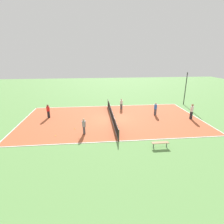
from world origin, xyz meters
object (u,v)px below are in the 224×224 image
at_px(tennis_net, 112,115).
at_px(tennis_ball_left_sideline, 55,136).
at_px(tennis_ball_far_baseline, 55,110).
at_px(player_far_white, 121,103).
at_px(bench, 160,143).
at_px(player_near_white, 192,110).
at_px(player_near_blue, 156,108).
at_px(tennis_ball_right_alley, 75,129).
at_px(player_coach_red, 48,110).
at_px(fence_post_back_left, 185,89).
at_px(player_baseline_gray, 84,125).

xyz_separation_m(tennis_net, tennis_ball_left_sideline, (4.05, -5.81, -0.51)).
bearing_deg(tennis_ball_far_baseline, tennis_ball_left_sideline, 11.07).
bearing_deg(player_far_white, bench, -38.38).
relative_size(player_near_white, tennis_ball_far_baseline, 27.13).
relative_size(player_near_blue, tennis_ball_right_alley, 23.44).
bearing_deg(bench, tennis_ball_far_baseline, 133.12).
bearing_deg(tennis_ball_left_sideline, tennis_ball_far_baseline, -168.93).
height_order(player_near_blue, tennis_ball_left_sideline, player_near_blue).
xyz_separation_m(tennis_net, tennis_ball_right_alley, (2.53, -4.15, -0.51)).
bearing_deg(tennis_net, tennis_ball_far_baseline, -120.32).
height_order(player_coach_red, tennis_ball_far_baseline, player_coach_red).
distance_m(tennis_ball_left_sideline, tennis_ball_right_alley, 2.25).
bearing_deg(player_coach_red, tennis_ball_far_baseline, -128.45).
distance_m(tennis_ball_right_alley, fence_post_back_left, 17.90).
bearing_deg(fence_post_back_left, tennis_ball_left_sideline, -61.79).
relative_size(bench, tennis_ball_far_baseline, 20.98).
relative_size(player_near_blue, tennis_ball_left_sideline, 23.44).
bearing_deg(fence_post_back_left, player_near_blue, -53.84).
height_order(tennis_net, player_near_blue, player_near_blue).
distance_m(bench, player_coach_red, 13.74).
bearing_deg(player_coach_red, tennis_ball_right_alley, 96.66).
bearing_deg(tennis_net, player_far_white, 155.80).
relative_size(player_baseline_gray, fence_post_back_left, 0.32).
distance_m(player_far_white, player_near_white, 9.02).
height_order(player_near_white, fence_post_back_left, fence_post_back_left).
height_order(tennis_net, player_near_white, player_near_white).
relative_size(tennis_net, player_near_white, 6.12).
xyz_separation_m(bench, fence_post_back_left, (-12.44, 8.48, 2.06)).
height_order(player_near_blue, fence_post_back_left, fence_post_back_left).
bearing_deg(tennis_ball_far_baseline, bench, 43.12).
relative_size(player_near_white, tennis_ball_right_alley, 27.13).
relative_size(player_near_white, fence_post_back_left, 0.38).
distance_m(tennis_net, player_near_blue, 5.70).
xyz_separation_m(tennis_net, player_near_white, (0.94, 9.38, 0.52)).
height_order(player_near_white, player_coach_red, player_near_white).
height_order(bench, player_far_white, player_far_white).
xyz_separation_m(tennis_ball_right_alley, tennis_ball_far_baseline, (-6.89, -3.30, 0.00)).
bearing_deg(player_far_white, tennis_ball_far_baseline, -139.52).
xyz_separation_m(tennis_net, player_coach_red, (-1.30, -7.62, 0.41)).
bearing_deg(player_coach_red, tennis_ball_left_sideline, 73.20).
height_order(bench, fence_post_back_left, fence_post_back_left).
distance_m(player_baseline_gray, fence_post_back_left, 17.53).
xyz_separation_m(player_near_blue, tennis_ball_far_baseline, (-3.47, -13.07, -0.87)).
xyz_separation_m(tennis_net, player_far_white, (-3.85, 1.73, 0.30)).
bearing_deg(player_near_white, tennis_net, -15.49).
distance_m(player_near_white, tennis_ball_right_alley, 13.66).
bearing_deg(fence_post_back_left, player_far_white, -81.37).
bearing_deg(player_near_white, tennis_ball_right_alley, -3.07).
xyz_separation_m(bench, player_baseline_gray, (-3.25, -6.36, 0.52)).
xyz_separation_m(tennis_ball_left_sideline, tennis_ball_far_baseline, (-8.41, -1.65, 0.00)).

